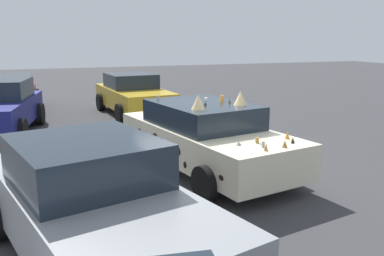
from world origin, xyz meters
TOP-DOWN VIEW (x-y plane):
  - ground_plane at (0.00, 0.00)m, footprint 60.00×60.00m
  - art_car_decorated at (0.03, 0.01)m, footprint 4.68×2.62m
  - parked_sedan_far_right at (8.46, 4.08)m, footprint 4.38×2.03m
  - parked_sedan_row_back_center at (-2.81, 2.60)m, footprint 4.55×2.70m
  - parked_sedan_near_right at (6.70, 0.00)m, footprint 4.30×2.24m

SIDE VIEW (x-z plane):
  - ground_plane at x=0.00m, z-range 0.00..0.00m
  - parked_sedan_far_right at x=8.46m, z-range 0.01..1.36m
  - parked_sedan_near_right at x=6.70m, z-range -0.01..1.39m
  - art_car_decorated at x=0.03m, z-range -0.12..1.52m
  - parked_sedan_row_back_center at x=-2.81m, z-range -0.02..1.47m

